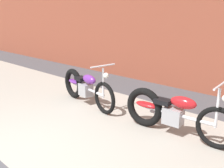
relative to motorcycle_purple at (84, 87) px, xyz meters
name	(u,v)px	position (x,y,z in m)	size (l,w,h in m)	color
ground_plane	(5,165)	(1.07, -2.39, -0.40)	(80.00, 80.00, 0.00)	#47474C
sidewalk_slab	(97,125)	(1.07, -0.64, -0.40)	(36.00, 3.50, 0.01)	#9E998E
brick_building_wall	(190,4)	(1.07, 2.81, 1.87)	(36.00, 0.50, 4.53)	brown
motorcycle_purple	(84,87)	(0.00, 0.00, 0.00)	(1.99, 0.68, 1.03)	black
motorcycle_red	(169,112)	(2.23, -0.04, 0.00)	(2.01, 0.58, 1.03)	black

